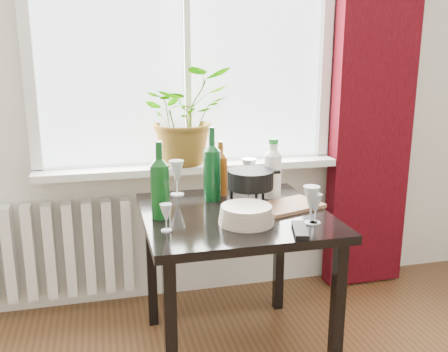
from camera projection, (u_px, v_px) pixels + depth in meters
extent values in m
cube|color=white|center=(186.00, 27.00, 2.73)|extent=(1.72, 0.08, 1.62)
cube|color=silver|center=(190.00, 167.00, 2.85)|extent=(1.72, 0.20, 0.04)
cube|color=#34040A|center=(375.00, 81.00, 2.98)|extent=(0.50, 0.12, 2.56)
cube|color=white|center=(60.00, 250.00, 2.82)|extent=(0.80, 0.10, 0.55)
cube|color=black|center=(235.00, 216.00, 2.34)|extent=(0.85, 0.85, 0.04)
cube|color=black|center=(171.00, 339.00, 2.00)|extent=(0.05, 0.05, 0.70)
cube|color=black|center=(151.00, 265.00, 2.69)|extent=(0.05, 0.05, 0.70)
cube|color=black|center=(337.00, 316.00, 2.17)|extent=(0.05, 0.05, 0.70)
cube|color=black|center=(279.00, 252.00, 2.86)|extent=(0.05, 0.05, 0.70)
imported|color=#20681B|center=(185.00, 115.00, 2.79)|extent=(0.58, 0.53, 0.55)
cylinder|color=#BFB19E|center=(246.00, 215.00, 2.17)|extent=(0.32, 0.32, 0.08)
cube|color=black|center=(300.00, 230.00, 2.07)|extent=(0.11, 0.20, 0.02)
cube|color=#8D5E3F|center=(289.00, 206.00, 2.40)|extent=(0.35, 0.28, 0.02)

